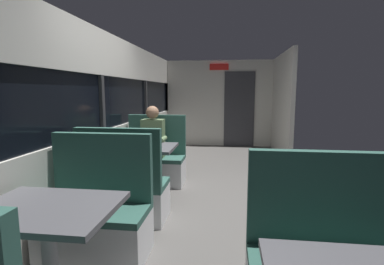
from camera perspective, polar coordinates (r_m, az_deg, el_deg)
ground_plane at (r=4.07m, az=2.84°, el=-13.48°), size 3.30×9.20×0.02m
carriage_window_panel_left at (r=4.17m, az=-17.35°, el=2.52°), size 0.09×8.48×2.30m
carriage_end_bulkhead at (r=7.98m, az=5.66°, el=5.55°), size 2.90×0.11×2.30m
carriage_aisle_panel_right at (r=6.89m, az=17.06°, el=4.94°), size 0.08×2.40×2.30m
dining_table_near_window at (r=2.23m, az=-26.41°, el=-15.18°), size 0.90×0.70×0.74m
bench_near_window_facing_entry at (r=2.90m, az=-18.09°, el=-15.86°), size 0.95×0.50×1.10m
dining_table_mid_window at (r=4.08m, az=-9.74°, el=-4.02°), size 0.90×0.70×0.74m
bench_mid_window_facing_end at (r=3.52m, az=-12.98°, el=-11.33°), size 0.95×0.50×1.10m
bench_mid_window_facing_entry at (r=4.80m, az=-7.21°, el=-5.93°), size 0.95×0.50×1.10m
seated_passenger at (r=4.69m, az=-7.48°, el=-3.67°), size 0.47×0.55×1.26m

